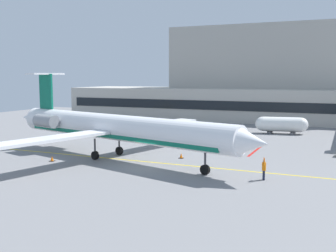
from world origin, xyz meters
TOP-DOWN VIEW (x-y plane):
  - ground at (0.00, 0.00)m, footprint 120.00×120.00m
  - terminal_building at (-0.26, 49.23)m, footprint 73.12×16.81m
  - regional_jet at (-5.14, 2.50)m, footprint 34.23×27.46m
  - baggage_tug at (-21.51, 26.74)m, footprint 3.49×3.33m
  - fuel_tank at (8.34, 29.08)m, footprint 7.71×3.14m
  - marshaller at (11.27, -0.40)m, footprint 0.34×0.82m
  - safety_cone_alpha at (-1.08, 11.81)m, footprint 0.47×0.47m
  - safety_cone_bravo at (-10.13, -1.39)m, footprint 0.47×0.47m
  - safety_cone_charlie at (1.46, 5.38)m, footprint 0.47×0.47m

SIDE VIEW (x-z plane):
  - ground at x=0.00m, z-range -0.10..0.00m
  - safety_cone_alpha at x=-1.08m, z-range -0.03..0.52m
  - safety_cone_bravo at x=-10.13m, z-range -0.03..0.52m
  - safety_cone_charlie at x=1.46m, z-range -0.03..0.52m
  - baggage_tug at x=-21.51m, z-range -0.10..1.95m
  - marshaller at x=11.27m, z-range 0.02..1.93m
  - fuel_tank at x=8.34m, z-range 0.15..2.71m
  - regional_jet at x=-5.14m, z-range -1.23..7.86m
  - terminal_building at x=-0.26m, z-range -2.21..16.70m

